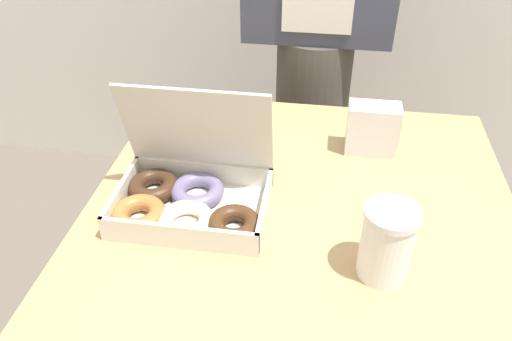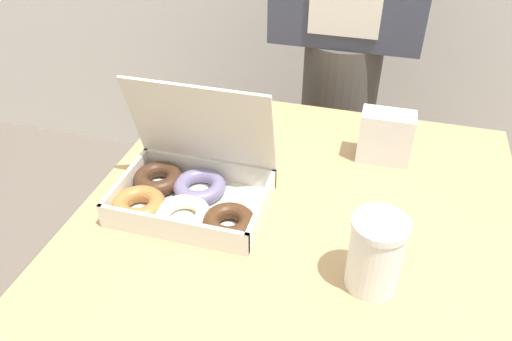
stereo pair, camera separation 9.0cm
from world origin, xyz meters
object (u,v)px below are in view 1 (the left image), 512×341
(donut_box, at_px, (186,196))
(person_customer, at_px, (319,7))
(napkin_holder, at_px, (372,129))
(coffee_cup, at_px, (387,243))

(donut_box, height_order, person_customer, person_customer)
(donut_box, bearing_deg, napkin_holder, 36.96)
(donut_box, distance_m, napkin_holder, 0.43)
(donut_box, height_order, coffee_cup, donut_box)
(donut_box, relative_size, napkin_holder, 2.69)
(coffee_cup, xyz_separation_m, person_customer, (-0.15, 0.80, 0.10))
(donut_box, bearing_deg, coffee_cup, -15.98)
(coffee_cup, xyz_separation_m, napkin_holder, (-0.01, 0.36, -0.01))
(donut_box, xyz_separation_m, person_customer, (0.20, 0.70, 0.13))
(napkin_holder, distance_m, person_customer, 0.48)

